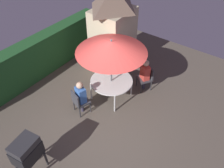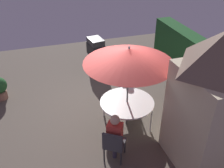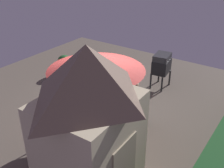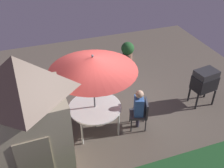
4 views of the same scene
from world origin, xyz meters
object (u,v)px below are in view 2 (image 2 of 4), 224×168
(patio_umbrella, at_px, (129,56))
(garden_shed, at_px, (212,103))
(bbq_grill, at_px, (96,48))
(chair_far_side, at_px, (125,84))
(person_in_red, at_px, (115,133))
(chair_near_shed, at_px, (114,144))
(person_in_blue, at_px, (126,78))
(patio_table, at_px, (127,103))

(patio_umbrella, bearing_deg, garden_shed, 35.20)
(bbq_grill, relative_size, chair_far_side, 1.33)
(chair_far_side, bearing_deg, patio_umbrella, -17.99)
(garden_shed, relative_size, bbq_grill, 2.69)
(garden_shed, relative_size, chair_far_side, 3.58)
(chair_far_side, bearing_deg, person_in_red, -25.39)
(bbq_grill, bearing_deg, chair_far_side, 9.20)
(chair_near_shed, relative_size, chair_far_side, 1.00)
(person_in_blue, bearing_deg, bbq_grill, -171.74)
(garden_shed, distance_m, chair_far_side, 3.23)
(chair_near_shed, distance_m, chair_far_side, 2.62)
(chair_near_shed, relative_size, person_in_blue, 0.71)
(patio_table, bearing_deg, bbq_grill, 179.53)
(patio_umbrella, distance_m, person_in_blue, 1.78)
(patio_table, xyz_separation_m, person_in_red, (1.07, -0.69, 0.08))
(bbq_grill, relative_size, person_in_blue, 0.95)
(patio_umbrella, height_order, bbq_grill, patio_umbrella)
(patio_table, relative_size, chair_far_side, 1.61)
(patio_table, height_order, person_in_blue, person_in_blue)
(patio_umbrella, relative_size, person_in_blue, 1.86)
(patio_table, xyz_separation_m, person_in_blue, (-1.14, 0.37, 0.08))
(chair_near_shed, bearing_deg, person_in_blue, 154.11)
(patio_table, relative_size, bbq_grill, 1.21)
(chair_far_side, bearing_deg, chair_near_shed, -25.64)
(patio_umbrella, xyz_separation_m, person_in_red, (1.07, -0.69, -1.31))
(garden_shed, bearing_deg, chair_far_side, -164.60)
(chair_near_shed, xyz_separation_m, chair_far_side, (-2.36, 1.13, 0.00))
(patio_table, distance_m, person_in_red, 1.27)
(person_in_red, bearing_deg, chair_far_side, 154.61)
(bbq_grill, distance_m, chair_near_shed, 4.70)
(chair_near_shed, xyz_separation_m, person_in_red, (-0.07, 0.05, 0.26))
(garden_shed, relative_size, chair_near_shed, 3.58)
(patio_table, xyz_separation_m, bbq_grill, (-3.49, 0.03, 0.14))
(patio_table, relative_size, person_in_blue, 1.15)
(patio_table, bearing_deg, chair_far_side, 162.01)
(garden_shed, xyz_separation_m, person_in_red, (-0.63, -1.89, -0.86))
(chair_far_side, bearing_deg, garden_shed, 15.40)
(chair_far_side, relative_size, person_in_red, 0.71)
(patio_umbrella, bearing_deg, patio_table, -26.57)
(person_in_red, height_order, person_in_blue, same)
(garden_shed, xyz_separation_m, bbq_grill, (-5.19, -1.17, -0.80))
(bbq_grill, height_order, person_in_blue, person_in_blue)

